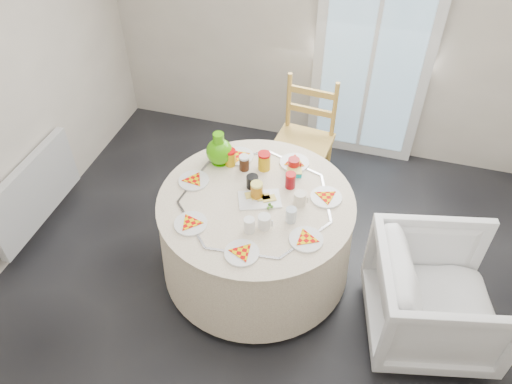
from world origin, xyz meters
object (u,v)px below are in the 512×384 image
(table, at_px, (256,235))
(wooden_chair, at_px, (302,146))
(green_pitcher, at_px, (219,146))
(armchair, at_px, (437,295))
(radiator, at_px, (34,192))

(table, xyz_separation_m, wooden_chair, (0.12, 0.99, 0.09))
(green_pitcher, bearing_deg, table, -54.08)
(table, bearing_deg, armchair, -8.29)
(radiator, height_order, green_pitcher, green_pitcher)
(table, bearing_deg, green_pitcher, 139.62)
(wooden_chair, relative_size, green_pitcher, 4.14)
(radiator, bearing_deg, table, 2.07)
(armchair, height_order, green_pitcher, green_pitcher)
(armchair, relative_size, green_pitcher, 3.31)
(armchair, xyz_separation_m, green_pitcher, (-1.63, 0.50, 0.48))
(wooden_chair, xyz_separation_m, green_pitcher, (-0.48, -0.67, 0.40))
(radiator, bearing_deg, wooden_chair, 28.75)
(wooden_chair, distance_m, armchair, 1.64)
(wooden_chair, distance_m, green_pitcher, 0.92)
(radiator, relative_size, armchair, 1.22)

